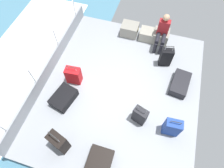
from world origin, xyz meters
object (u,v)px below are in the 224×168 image
object	(u,v)px
suitcase_3	(64,98)
suitcase_4	(166,57)
cargo_crate_2	(161,36)
suitcase_2	(59,142)
suitcase_1	(74,75)
cargo_crate_1	(148,35)
suitcase_7	(172,127)
suitcase_6	(140,115)
passenger_seated	(162,32)
suitcase_5	(100,162)
suitcase_0	(180,84)
cargo_crate_0	(130,29)

from	to	relation	value
suitcase_3	suitcase_4	world-z (taller)	suitcase_4
cargo_crate_2	suitcase_4	bearing A→B (deg)	-72.60
suitcase_2	cargo_crate_2	bearing A→B (deg)	67.51
suitcase_1	suitcase_4	world-z (taller)	suitcase_4
cargo_crate_1	suitcase_7	size ratio (longest dim) A/B	0.86
suitcase_6	suitcase_7	distance (m)	0.81
passenger_seated	suitcase_2	size ratio (longest dim) A/B	1.30
suitcase_3	suitcase_1	bearing A→B (deg)	87.09
suitcase_6	suitcase_7	world-z (taller)	suitcase_6
suitcase_3	suitcase_5	world-z (taller)	suitcase_3
suitcase_0	cargo_crate_2	bearing A→B (deg)	117.69
suitcase_5	suitcase_2	bearing A→B (deg)	174.02
suitcase_1	suitcase_6	xyz separation A→B (m)	(2.07, -0.64, 0.02)
cargo_crate_2	suitcase_3	size ratio (longest dim) A/B	0.65
cargo_crate_2	passenger_seated	bearing A→B (deg)	-90.00
cargo_crate_0	suitcase_2	distance (m)	4.19
cargo_crate_1	suitcase_1	xyz separation A→B (m)	(-1.71, -2.28, 0.10)
cargo_crate_0	suitcase_5	bearing A→B (deg)	-85.02
cargo_crate_1	suitcase_7	distance (m)	3.22
suitcase_2	passenger_seated	bearing A→B (deg)	66.57
suitcase_5	cargo_crate_2	bearing A→B (deg)	80.81
cargo_crate_2	suitcase_1	bearing A→B (deg)	-132.68
suitcase_4	suitcase_6	bearing A→B (deg)	-99.50
suitcase_3	suitcase_7	xyz separation A→B (m)	(2.91, -0.04, 0.17)
passenger_seated	suitcase_3	world-z (taller)	passenger_seated
suitcase_4	suitcase_0	bearing A→B (deg)	-50.97
suitcase_4	suitcase_6	size ratio (longest dim) A/B	1.03
suitcase_0	suitcase_5	world-z (taller)	suitcase_0
suitcase_6	suitcase_4	bearing A→B (deg)	80.50
cargo_crate_1	suitcase_6	distance (m)	2.94
suitcase_5	suitcase_1	bearing A→B (deg)	126.39
suitcase_4	suitcase_7	xyz separation A→B (m)	(0.47, -2.09, -0.02)
cargo_crate_2	suitcase_1	distance (m)	3.12
suitcase_3	suitcase_6	bearing A→B (deg)	0.95
passenger_seated	suitcase_0	world-z (taller)	passenger_seated
cargo_crate_2	suitcase_7	world-z (taller)	suitcase_7
cargo_crate_2	suitcase_4	world-z (taller)	suitcase_4
suitcase_0	suitcase_3	world-z (taller)	suitcase_3
cargo_crate_1	suitcase_7	xyz separation A→B (m)	(1.17, -3.00, 0.13)
suitcase_5	suitcase_7	world-z (taller)	suitcase_7
suitcase_1	suitcase_2	xyz separation A→B (m)	(0.41, -1.83, 0.05)
passenger_seated	suitcase_3	xyz separation A→B (m)	(-2.15, -2.78, -0.45)
cargo_crate_0	suitcase_5	xyz separation A→B (m)	(0.37, -4.25, -0.08)
suitcase_0	cargo_crate_0	bearing A→B (deg)	139.71
suitcase_0	suitcase_4	size ratio (longest dim) A/B	1.08
suitcase_1	suitcase_6	bearing A→B (deg)	-17.17
suitcase_0	suitcase_1	world-z (taller)	suitcase_1
cargo_crate_1	suitcase_1	bearing A→B (deg)	-126.80
suitcase_3	suitcase_7	world-z (taller)	suitcase_7
cargo_crate_1	cargo_crate_2	bearing A→B (deg)	1.76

